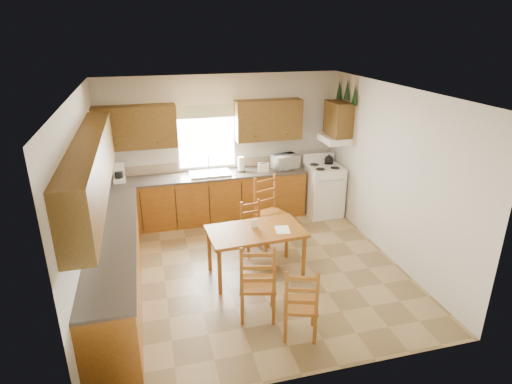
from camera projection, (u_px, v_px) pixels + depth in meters
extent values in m
plane|color=#937B50|center=(252.00, 269.00, 6.60)|extent=(4.50, 4.50, 0.00)
plane|color=olive|center=(251.00, 91.00, 5.62)|extent=(4.50, 4.50, 0.00)
plane|color=silver|center=(84.00, 203.00, 5.58)|extent=(4.50, 4.50, 0.00)
plane|color=silver|center=(391.00, 174.00, 6.64)|extent=(4.50, 4.50, 0.00)
plane|color=silver|center=(222.00, 147.00, 8.14)|extent=(4.50, 4.50, 0.00)
plane|color=silver|center=(309.00, 268.00, 4.08)|extent=(4.50, 4.50, 0.00)
cube|color=brown|center=(207.00, 199.00, 8.11)|extent=(3.75, 0.60, 0.88)
cube|color=brown|center=(116.00, 266.00, 5.84)|extent=(0.60, 3.60, 0.88)
cube|color=#484039|center=(206.00, 176.00, 7.94)|extent=(3.75, 0.63, 0.04)
cube|color=#484039|center=(112.00, 236.00, 5.68)|extent=(0.63, 3.60, 0.04)
cube|color=tan|center=(204.00, 166.00, 8.16)|extent=(3.75, 0.01, 0.18)
cube|color=brown|center=(136.00, 127.00, 7.44)|extent=(1.41, 0.33, 0.75)
cube|color=brown|center=(268.00, 120.00, 8.01)|extent=(1.25, 0.33, 0.75)
cube|color=brown|center=(91.00, 169.00, 5.30)|extent=(0.33, 3.60, 0.75)
cube|color=brown|center=(338.00, 119.00, 7.89)|extent=(0.33, 0.62, 0.62)
cube|color=white|center=(334.00, 139.00, 8.02)|extent=(0.44, 0.62, 0.12)
cube|color=white|center=(206.00, 138.00, 7.96)|extent=(1.13, 0.02, 1.18)
cube|color=white|center=(207.00, 138.00, 7.96)|extent=(1.05, 0.01, 1.10)
cube|color=#647E4B|center=(206.00, 112.00, 7.76)|extent=(1.19, 0.01, 0.24)
cube|color=silver|center=(210.00, 173.00, 7.94)|extent=(0.75, 0.45, 0.04)
cone|color=#153717|center=(355.00, 95.00, 7.46)|extent=(0.22, 0.22, 0.36)
cone|color=#153717|center=(347.00, 90.00, 7.73)|extent=(0.22, 0.22, 0.36)
cone|color=#153717|center=(339.00, 90.00, 8.03)|extent=(0.22, 0.22, 0.36)
cube|color=white|center=(323.00, 191.00, 8.39)|extent=(0.66, 0.68, 0.96)
cube|color=white|center=(119.00, 173.00, 7.53)|extent=(0.20, 0.23, 0.31)
cylinder|color=white|center=(241.00, 164.00, 8.07)|extent=(0.13, 0.13, 0.29)
cube|color=white|center=(263.00, 167.00, 8.08)|extent=(0.22, 0.16, 0.16)
imported|color=white|center=(285.00, 162.00, 8.25)|extent=(0.51, 0.42, 0.27)
cube|color=brown|center=(256.00, 252.00, 6.34)|extent=(1.42, 0.87, 0.74)
cube|color=brown|center=(301.00, 300.00, 5.05)|extent=(0.51, 0.49, 0.96)
cube|color=brown|center=(258.00, 279.00, 5.37)|extent=(0.54, 0.53, 1.08)
cube|color=brown|center=(254.00, 228.00, 6.95)|extent=(0.41, 0.39, 0.86)
cube|color=brown|center=(272.00, 211.00, 7.29)|extent=(0.60, 0.59, 1.13)
cube|color=white|center=(282.00, 230.00, 6.21)|extent=(0.24, 0.30, 0.00)
cube|color=white|center=(254.00, 223.00, 6.26)|extent=(0.10, 0.03, 0.13)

